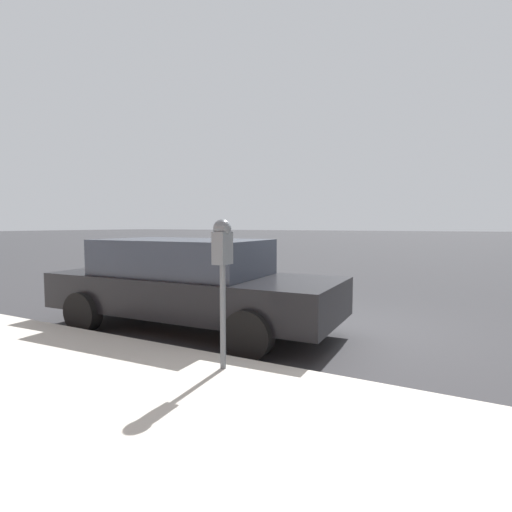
{
  "coord_description": "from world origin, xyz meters",
  "views": [
    {
      "loc": [
        -6.05,
        -1.88,
        1.68
      ],
      "look_at": [
        -2.26,
        0.15,
        1.35
      ],
      "focal_mm": 28.0,
      "sensor_mm": 36.0,
      "label": 1
    }
  ],
  "objects": [
    {
      "name": "ground_plane",
      "position": [
        0.0,
        0.0,
        0.0
      ],
      "size": [
        220.0,
        220.0,
        0.0
      ],
      "primitive_type": "plane",
      "color": "#2B2B2D"
    },
    {
      "name": "parking_meter",
      "position": [
        -2.58,
        0.37,
        1.37
      ],
      "size": [
        0.21,
        0.19,
        1.58
      ],
      "color": "#4C5156",
      "rests_on": "sidewalk"
    },
    {
      "name": "car_black",
      "position": [
        -0.99,
        2.04,
        0.77
      ],
      "size": [
        2.09,
        4.76,
        1.45
      ],
      "rotation": [
        0.0,
        0.0,
        3.18
      ],
      "color": "black",
      "rests_on": "ground_plane"
    }
  ]
}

